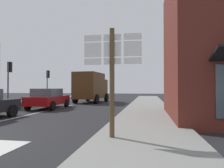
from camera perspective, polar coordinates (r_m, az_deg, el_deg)
The scene contains 8 objects.
ground_plane at distance 16.60m, azimuth -13.52°, elevation -6.32°, with size 80.00×80.00×0.00m, color #232326.
sidewalk_right at distance 13.22m, azimuth 9.93°, elevation -7.37°, with size 3.03×44.00×0.14m, color gray.
lane_centre_stripe at distance 13.05m, azimuth -20.64°, elevation -7.69°, with size 0.16×12.00×0.01m, color silver.
sedan_far at distance 15.65m, azimuth -17.41°, elevation -3.83°, with size 2.13×4.28×1.47m.
delivery_truck at distance 21.20m, azimuth -5.88°, elevation -0.74°, with size 2.81×5.15×3.05m.
route_sign_post at distance 5.75m, azimuth 0.03°, elevation 3.74°, with size 1.66×0.14×3.20m.
traffic_light_near_left at distance 19.93m, azimuth -26.88°, elevation 2.74°, with size 0.30×0.49×3.80m.
traffic_light_far_left at distance 25.79m, azimuth -17.57°, elevation 1.54°, with size 0.30×0.49×3.63m.
Camera 1 is at (6.62, -5.14, 1.52)m, focal length 32.58 mm.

